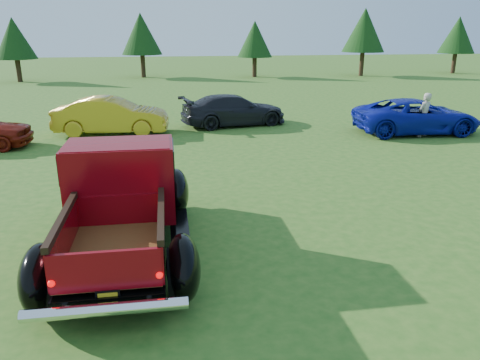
{
  "coord_description": "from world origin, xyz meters",
  "views": [
    {
      "loc": [
        -1.1,
        -8.59,
        3.88
      ],
      "look_at": [
        0.25,
        0.2,
        0.97
      ],
      "focal_mm": 35.0,
      "sensor_mm": 36.0,
      "label": 1
    }
  ],
  "objects": [
    {
      "name": "show_car_yellow",
      "position": [
        -3.26,
        9.51,
        0.69
      ],
      "size": [
        4.31,
        1.78,
        1.39
      ],
      "primitive_type": "imported",
      "rotation": [
        0.0,
        0.0,
        1.5
      ],
      "color": "gold",
      "rests_on": "ground"
    },
    {
      "name": "pickup_truck",
      "position": [
        -2.0,
        -0.36,
        0.93
      ],
      "size": [
        2.5,
        5.29,
        1.95
      ],
      "rotation": [
        0.0,
        0.0,
        0.0
      ],
      "color": "black",
      "rests_on": "ground"
    },
    {
      "name": "ground",
      "position": [
        0.0,
        0.0,
        0.0
      ],
      "size": [
        120.0,
        120.0,
        0.0
      ],
      "primitive_type": "plane",
      "color": "#2D601B",
      "rests_on": "ground"
    },
    {
      "name": "show_car_blue",
      "position": [
        8.24,
        7.9,
        0.65
      ],
      "size": [
        4.77,
        2.35,
        1.3
      ],
      "primitive_type": "imported",
      "rotation": [
        0.0,
        0.0,
        1.53
      ],
      "color": "#0E189A",
      "rests_on": "ground"
    },
    {
      "name": "spectator",
      "position": [
        8.2,
        7.29,
        0.81
      ],
      "size": [
        0.7,
        0.61,
        1.62
      ],
      "primitive_type": "imported",
      "rotation": [
        0.0,
        0.0,
        3.59
      ],
      "color": "#B4A99C",
      "rests_on": "ground"
    },
    {
      "name": "tree_mid_left",
      "position": [
        -3.0,
        31.0,
        3.38
      ],
      "size": [
        3.2,
        3.2,
        5.0
      ],
      "color": "#332114",
      "rests_on": "ground"
    },
    {
      "name": "show_car_grey",
      "position": [
        1.55,
        10.48,
        0.63
      ],
      "size": [
        4.62,
        2.63,
        1.26
      ],
      "primitive_type": "imported",
      "rotation": [
        0.0,
        0.0,
        1.78
      ],
      "color": "black",
      "rests_on": "ground"
    },
    {
      "name": "tree_far_east",
      "position": [
        24.0,
        30.5,
        3.25
      ],
      "size": [
        3.07,
        3.07,
        4.8
      ],
      "color": "#332114",
      "rests_on": "ground"
    },
    {
      "name": "tree_west",
      "position": [
        -12.0,
        29.0,
        3.11
      ],
      "size": [
        2.94,
        2.94,
        4.6
      ],
      "color": "#332114",
      "rests_on": "ground"
    },
    {
      "name": "tree_east",
      "position": [
        15.0,
        29.5,
        3.66
      ],
      "size": [
        3.46,
        3.46,
        5.4
      ],
      "color": "#332114",
      "rests_on": "ground"
    },
    {
      "name": "tree_mid_right",
      "position": [
        6.0,
        30.0,
        2.97
      ],
      "size": [
        2.82,
        2.82,
        4.4
      ],
      "color": "#332114",
      "rests_on": "ground"
    }
  ]
}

